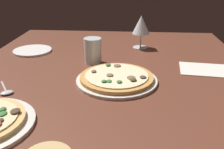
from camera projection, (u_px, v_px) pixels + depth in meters
The scene contains 7 objects.
dining_table at pixel (107, 89), 89.02cm from camera, with size 150.00×110.00×4.00cm, color brown.
pizza_main at pixel (117, 78), 89.24cm from camera, with size 27.90×27.90×3.36cm.
wine_glass_far at pixel (141, 26), 121.98cm from camera, with size 8.24×8.24×15.62cm.
water_glass at pixel (93, 52), 105.62cm from camera, with size 7.03×7.03×10.25cm.
side_plate at pixel (33, 51), 120.61cm from camera, with size 17.47×17.47×0.90cm, color white.
paper_menu at pixel (207, 70), 99.44cm from camera, with size 13.79×20.20×0.30cm, color silver.
spoon at pixel (6, 91), 82.01cm from camera, with size 10.38×8.19×1.00cm.
Camera 1 is at (-79.72, -7.73, 41.20)cm, focal length 41.70 mm.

